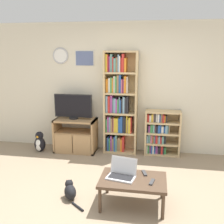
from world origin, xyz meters
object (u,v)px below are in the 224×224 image
at_px(television, 73,106).
at_px(bookshelf_short, 160,133).
at_px(laptop, 122,172).
at_px(coffee_table, 133,182).
at_px(cat, 70,191).
at_px(remote_far_from_laptop, 152,182).
at_px(penguin_figurine, 40,143).
at_px(tv_stand, 75,135).
at_px(bookshelf_tall, 119,104).
at_px(remote_near_laptop, 144,173).

bearing_deg(television, bookshelf_short, 3.29).
bearing_deg(laptop, coffee_table, -2.32).
bearing_deg(coffee_table, cat, 179.13).
height_order(bookshelf_short, coffee_table, bookshelf_short).
bearing_deg(remote_far_from_laptop, penguin_figurine, 156.40).
xyz_separation_m(tv_stand, coffee_table, (1.36, -1.77, -0.00)).
bearing_deg(bookshelf_short, bookshelf_tall, -179.82).
relative_size(tv_stand, remote_near_laptop, 5.05).
height_order(tv_stand, television, television).
bearing_deg(laptop, bookshelf_short, 85.82).
distance_m(tv_stand, bookshelf_tall, 1.11).
relative_size(television, bookshelf_tall, 0.38).
distance_m(bookshelf_tall, cat, 2.13).
relative_size(bookshelf_short, remote_far_from_laptop, 5.43).
bearing_deg(penguin_figurine, remote_near_laptop, -32.85).
bearing_deg(coffee_table, remote_near_laptop, 51.20).
bearing_deg(remote_near_laptop, coffee_table, 35.21).
bearing_deg(laptop, remote_far_from_laptop, -2.76).
xyz_separation_m(remote_near_laptop, penguin_figurine, (-2.22, 1.43, -0.20)).
bearing_deg(cat, bookshelf_short, 27.18).
height_order(bookshelf_tall, coffee_table, bookshelf_tall).
height_order(tv_stand, bookshelf_tall, bookshelf_tall).
distance_m(coffee_table, penguin_figurine, 2.63).
relative_size(tv_stand, coffee_table, 0.96).
bearing_deg(bookshelf_tall, tv_stand, -171.76).
relative_size(bookshelf_tall, penguin_figurine, 4.80).
height_order(laptop, remote_near_laptop, laptop).
bearing_deg(bookshelf_short, cat, -123.38).
bearing_deg(tv_stand, coffee_table, -52.57).
xyz_separation_m(coffee_table, remote_far_from_laptop, (0.25, -0.06, 0.05)).
bearing_deg(tv_stand, remote_near_laptop, -46.82).
distance_m(remote_near_laptop, remote_far_from_laptop, 0.26).
xyz_separation_m(television, penguin_figurine, (-0.69, -0.19, -0.75)).
xyz_separation_m(coffee_table, cat, (-0.88, 0.01, -0.23)).
relative_size(tv_stand, cat, 1.91).
height_order(television, remote_near_laptop, television).
bearing_deg(cat, laptop, -27.65).
bearing_deg(tv_stand, penguin_figurine, -167.35).
relative_size(bookshelf_tall, coffee_table, 2.33).
relative_size(tv_stand, laptop, 2.05).
bearing_deg(bookshelf_tall, bookshelf_short, 0.18).
relative_size(television, bookshelf_short, 0.86).
height_order(bookshelf_tall, cat, bookshelf_tall).
bearing_deg(bookshelf_tall, coffee_table, -76.10).
relative_size(remote_far_from_laptop, penguin_figurine, 0.39).
bearing_deg(television, penguin_figurine, -164.33).
bearing_deg(remote_far_from_laptop, remote_near_laptop, 126.38).
bearing_deg(cat, tv_stand, 75.60).
distance_m(bookshelf_short, remote_near_laptop, 1.74).
xyz_separation_m(tv_stand, bookshelf_tall, (0.89, 0.13, 0.66)).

